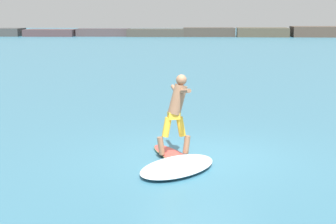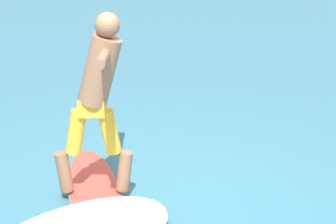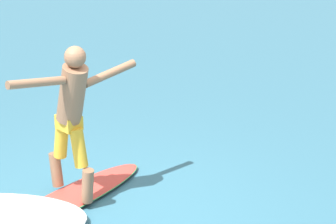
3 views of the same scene
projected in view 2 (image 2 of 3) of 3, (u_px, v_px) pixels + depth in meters
name	position (u px, v px, depth m)	size (l,w,h in m)	color
ground_plane	(148.00, 198.00, 7.79)	(200.00, 200.00, 0.00)	teal
surfboard	(95.00, 196.00, 7.75)	(1.37, 2.35, 0.22)	#DE463C
surfer	(99.00, 89.00, 7.41)	(0.78, 1.62, 1.78)	#8F6347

